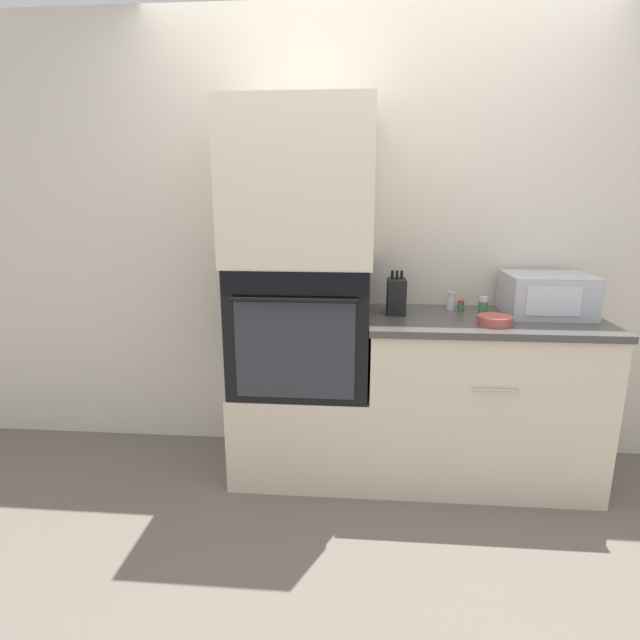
% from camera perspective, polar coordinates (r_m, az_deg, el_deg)
% --- Properties ---
extents(ground_plane, '(12.00, 12.00, 0.00)m').
position_cam_1_polar(ground_plane, '(2.72, 5.40, -19.73)').
color(ground_plane, '#6B6056').
extents(wall_back, '(8.00, 0.05, 2.50)m').
position_cam_1_polar(wall_back, '(2.91, 5.87, 8.79)').
color(wall_back, beige).
rests_on(wall_back, ground_plane).
extents(oven_cabinet_base, '(0.73, 0.60, 0.51)m').
position_cam_1_polar(oven_cabinet_base, '(2.88, -1.98, -11.93)').
color(oven_cabinet_base, beige).
rests_on(oven_cabinet_base, ground_plane).
extents(wall_oven, '(0.71, 0.64, 0.66)m').
position_cam_1_polar(wall_oven, '(2.67, -2.09, -0.58)').
color(wall_oven, black).
rests_on(wall_oven, oven_cabinet_base).
extents(oven_cabinet_upper, '(0.73, 0.60, 0.78)m').
position_cam_1_polar(oven_cabinet_upper, '(2.59, -2.23, 15.06)').
color(oven_cabinet_upper, beige).
rests_on(oven_cabinet_upper, wall_oven).
extents(counter_unit, '(1.20, 0.63, 0.90)m').
position_cam_1_polar(counter_unit, '(2.85, 17.66, -8.53)').
color(counter_unit, beige).
rests_on(counter_unit, ground_plane).
extents(microwave, '(0.42, 0.36, 0.22)m').
position_cam_1_polar(microwave, '(2.88, 24.45, 2.66)').
color(microwave, '#B2B5BA').
rests_on(microwave, counter_unit).
extents(knife_block, '(0.10, 0.14, 0.23)m').
position_cam_1_polar(knife_block, '(2.68, 8.71, 2.72)').
color(knife_block, black).
rests_on(knife_block, counter_unit).
extents(bowl, '(0.17, 0.17, 0.04)m').
position_cam_1_polar(bowl, '(2.58, 19.35, -0.03)').
color(bowl, '#B24C42').
rests_on(bowl, counter_unit).
extents(condiment_jar_near, '(0.04, 0.04, 0.06)m').
position_cam_1_polar(condiment_jar_near, '(2.82, 15.79, 1.55)').
color(condiment_jar_near, '#427047').
rests_on(condiment_jar_near, counter_unit).
extents(condiment_jar_mid, '(0.05, 0.05, 0.10)m').
position_cam_1_polar(condiment_jar_mid, '(2.85, 14.73, 2.09)').
color(condiment_jar_mid, silver).
rests_on(condiment_jar_mid, counter_unit).
extents(condiment_jar_far, '(0.05, 0.05, 0.11)m').
position_cam_1_polar(condiment_jar_far, '(2.70, 18.13, 1.36)').
color(condiment_jar_far, '#427047').
rests_on(condiment_jar_far, counter_unit).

